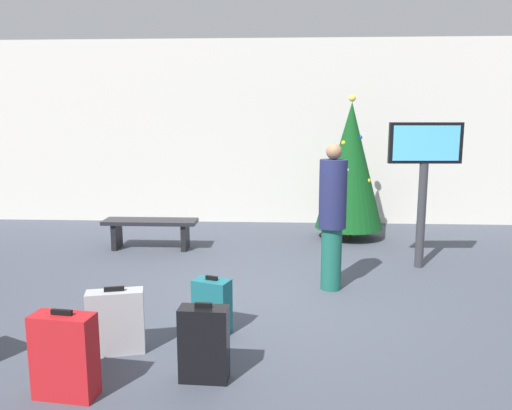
{
  "coord_description": "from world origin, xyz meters",
  "views": [
    {
      "loc": [
        0.2,
        -5.74,
        2.11
      ],
      "look_at": [
        -0.16,
        1.18,
        0.9
      ],
      "focal_mm": 35.66,
      "sensor_mm": 36.0,
      "label": 1
    }
  ],
  "objects_px": {
    "holiday_tree": "(350,166)",
    "suitcase_4": "(212,306)",
    "flight_info_kiosk": "(424,165)",
    "waiting_bench": "(151,227)",
    "suitcase_0": "(204,344)",
    "suitcase_1": "(65,356)",
    "suitcase_2": "(116,322)",
    "traveller_0": "(332,214)"
  },
  "relations": [
    {
      "from": "holiday_tree",
      "to": "waiting_bench",
      "type": "distance_m",
      "value": 3.52
    },
    {
      "from": "traveller_0",
      "to": "suitcase_1",
      "type": "height_order",
      "value": "traveller_0"
    },
    {
      "from": "suitcase_1",
      "to": "waiting_bench",
      "type": "bearing_deg",
      "value": 96.27
    },
    {
      "from": "holiday_tree",
      "to": "suitcase_0",
      "type": "distance_m",
      "value": 5.39
    },
    {
      "from": "flight_info_kiosk",
      "to": "waiting_bench",
      "type": "relative_size",
      "value": 1.37
    },
    {
      "from": "flight_info_kiosk",
      "to": "suitcase_0",
      "type": "bearing_deg",
      "value": -128.01
    },
    {
      "from": "suitcase_0",
      "to": "suitcase_1",
      "type": "bearing_deg",
      "value": -163.32
    },
    {
      "from": "waiting_bench",
      "to": "suitcase_1",
      "type": "distance_m",
      "value": 4.4
    },
    {
      "from": "suitcase_4",
      "to": "holiday_tree",
      "type": "bearing_deg",
      "value": 65.7
    },
    {
      "from": "waiting_bench",
      "to": "suitcase_0",
      "type": "xyz_separation_m",
      "value": [
        1.49,
        -4.07,
        -0.05
      ]
    },
    {
      "from": "traveller_0",
      "to": "suitcase_0",
      "type": "relative_size",
      "value": 2.74
    },
    {
      "from": "waiting_bench",
      "to": "suitcase_1",
      "type": "bearing_deg",
      "value": -83.73
    },
    {
      "from": "flight_info_kiosk",
      "to": "waiting_bench",
      "type": "bearing_deg",
      "value": 168.94
    },
    {
      "from": "flight_info_kiosk",
      "to": "suitcase_1",
      "type": "xyz_separation_m",
      "value": [
        -3.57,
        -3.58,
        -1.12
      ]
    },
    {
      "from": "waiting_bench",
      "to": "suitcase_4",
      "type": "bearing_deg",
      "value": -65.64
    },
    {
      "from": "holiday_tree",
      "to": "suitcase_2",
      "type": "height_order",
      "value": "holiday_tree"
    },
    {
      "from": "flight_info_kiosk",
      "to": "waiting_bench",
      "type": "xyz_separation_m",
      "value": [
        -4.05,
        0.79,
        -1.09
      ]
    },
    {
      "from": "traveller_0",
      "to": "suitcase_2",
      "type": "height_order",
      "value": "traveller_0"
    },
    {
      "from": "holiday_tree",
      "to": "waiting_bench",
      "type": "height_order",
      "value": "holiday_tree"
    },
    {
      "from": "flight_info_kiosk",
      "to": "suitcase_2",
      "type": "xyz_separation_m",
      "value": [
        -3.43,
        -2.84,
        -1.16
      ]
    },
    {
      "from": "holiday_tree",
      "to": "flight_info_kiosk",
      "type": "height_order",
      "value": "holiday_tree"
    },
    {
      "from": "holiday_tree",
      "to": "waiting_bench",
      "type": "xyz_separation_m",
      "value": [
        -3.27,
        -0.92,
        -0.91
      ]
    },
    {
      "from": "holiday_tree",
      "to": "suitcase_2",
      "type": "bearing_deg",
      "value": -120.18
    },
    {
      "from": "suitcase_2",
      "to": "suitcase_4",
      "type": "xyz_separation_m",
      "value": [
        0.8,
        0.47,
        -0.02
      ]
    },
    {
      "from": "suitcase_0",
      "to": "suitcase_2",
      "type": "relative_size",
      "value": 1.06
    },
    {
      "from": "traveller_0",
      "to": "suitcase_1",
      "type": "distance_m",
      "value": 3.47
    },
    {
      "from": "holiday_tree",
      "to": "suitcase_4",
      "type": "distance_m",
      "value": 4.59
    },
    {
      "from": "flight_info_kiosk",
      "to": "traveller_0",
      "type": "height_order",
      "value": "flight_info_kiosk"
    },
    {
      "from": "suitcase_0",
      "to": "suitcase_4",
      "type": "relative_size",
      "value": 1.13
    },
    {
      "from": "holiday_tree",
      "to": "suitcase_0",
      "type": "relative_size",
      "value": 3.77
    },
    {
      "from": "suitcase_1",
      "to": "suitcase_4",
      "type": "relative_size",
      "value": 1.2
    },
    {
      "from": "suitcase_2",
      "to": "suitcase_4",
      "type": "distance_m",
      "value": 0.93
    },
    {
      "from": "suitcase_0",
      "to": "suitcase_2",
      "type": "distance_m",
      "value": 0.97
    },
    {
      "from": "suitcase_1",
      "to": "suitcase_2",
      "type": "distance_m",
      "value": 0.76
    },
    {
      "from": "waiting_bench",
      "to": "suitcase_1",
      "type": "height_order",
      "value": "suitcase_1"
    },
    {
      "from": "holiday_tree",
      "to": "traveller_0",
      "type": "bearing_deg",
      "value": -101.55
    },
    {
      "from": "flight_info_kiosk",
      "to": "suitcase_1",
      "type": "bearing_deg",
      "value": -134.94
    },
    {
      "from": "suitcase_2",
      "to": "holiday_tree",
      "type": "bearing_deg",
      "value": 59.82
    },
    {
      "from": "suitcase_4",
      "to": "traveller_0",
      "type": "bearing_deg",
      "value": 46.71
    },
    {
      "from": "flight_info_kiosk",
      "to": "suitcase_2",
      "type": "bearing_deg",
      "value": -140.41
    },
    {
      "from": "suitcase_4",
      "to": "suitcase_2",
      "type": "bearing_deg",
      "value": -149.66
    },
    {
      "from": "flight_info_kiosk",
      "to": "suitcase_1",
      "type": "relative_size",
      "value": 2.92
    }
  ]
}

